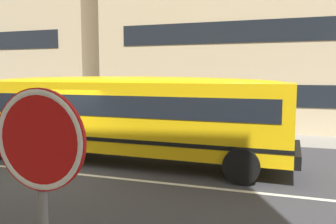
{
  "coord_description": "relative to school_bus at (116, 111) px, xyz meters",
  "views": [
    {
      "loc": [
        6.61,
        -8.79,
        2.99
      ],
      "look_at": [
        3.35,
        0.97,
        1.87
      ],
      "focal_mm": 37.17,
      "sensor_mm": 36.0,
      "label": 1
    }
  ],
  "objects": [
    {
      "name": "school_bus",
      "position": [
        0.0,
        0.0,
        0.0
      ],
      "size": [
        13.09,
        3.25,
        2.92
      ],
      "rotation": [
        0.0,
        0.0,
        3.12
      ],
      "color": "yellow",
      "rests_on": "ground_plane"
    },
    {
      "name": "stop_sign_post",
      "position": [
        3.94,
        -8.83,
        0.5
      ],
      "size": [
        0.7,
        0.07,
        2.9
      ],
      "color": "slate",
      "rests_on": "ground_plane"
    },
    {
      "name": "sidewalk_far",
      "position": [
        -1.13,
        5.85,
        -1.73
      ],
      "size": [
        120.0,
        3.0,
        0.01
      ],
      "primitive_type": "cube",
      "color": "gray",
      "rests_on": "ground_plane"
    },
    {
      "name": "lane_centreline",
      "position": [
        -1.13,
        -1.94,
        -1.73
      ],
      "size": [
        110.0,
        0.16,
        0.01
      ],
      "primitive_type": "cube",
      "color": "silver",
      "rests_on": "ground_plane"
    },
    {
      "name": "apartment_block_far_left",
      "position": [
        -15.96,
        12.61,
        4.92
      ],
      "size": [
        20.09,
        10.57,
        13.3
      ],
      "color": "#C6B28E",
      "rests_on": "ground_plane"
    },
    {
      "name": "ground_plane",
      "position": [
        -1.13,
        -1.94,
        -1.73
      ],
      "size": [
        400.0,
        400.0,
        0.0
      ],
      "primitive_type": "plane",
      "color": "#38383D"
    }
  ]
}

